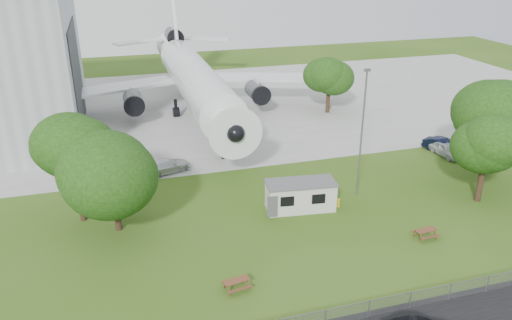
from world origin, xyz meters
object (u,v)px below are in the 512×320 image
object	(u,v)px
picnic_east	(425,238)
airliner	(193,76)
site_cabin	(301,195)
picnic_west	(237,289)

from	to	relation	value
picnic_east	airliner	bearing A→B (deg)	102.47
site_cabin	picnic_east	xyz separation A→B (m)	(7.94, -7.52, -1.31)
airliner	picnic_west	size ratio (longest dim) A/B	26.52
site_cabin	picnic_west	xyz separation A→B (m)	(-8.39, -9.54, -1.31)
site_cabin	picnic_west	world-z (taller)	site_cabin
site_cabin	airliner	bearing A→B (deg)	97.56
picnic_west	picnic_east	size ratio (longest dim) A/B	1.00
airliner	picnic_west	bearing A→B (deg)	-96.13
site_cabin	picnic_east	world-z (taller)	site_cabin
airliner	site_cabin	xyz separation A→B (m)	(4.07, -30.67, -3.96)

